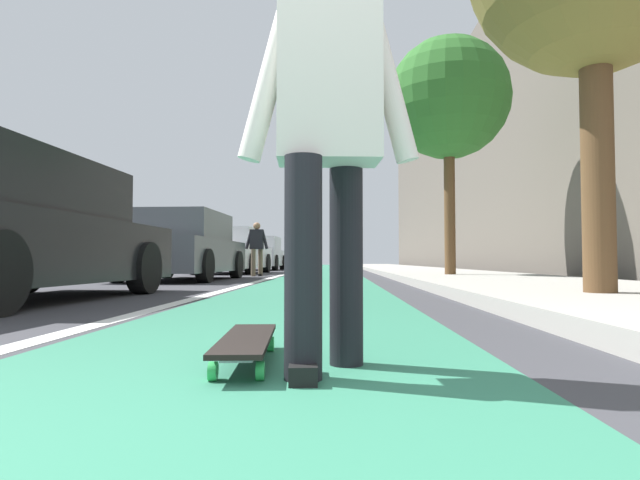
% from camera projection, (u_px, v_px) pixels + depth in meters
% --- Properties ---
extents(ground_plane, '(80.00, 80.00, 0.00)m').
position_uv_depth(ground_plane, '(318.00, 282.00, 10.57)').
color(ground_plane, '#38383D').
extents(bike_lane_paint, '(56.00, 2.18, 0.00)m').
position_uv_depth(bike_lane_paint, '(329.00, 270.00, 24.55)').
color(bike_lane_paint, '#2D7256').
rests_on(bike_lane_paint, ground).
extents(lane_stripe_white, '(52.00, 0.16, 0.01)m').
position_uv_depth(lane_stripe_white, '(296.00, 271.00, 20.60)').
color(lane_stripe_white, silver).
rests_on(lane_stripe_white, ground).
extents(sidewalk_curb, '(52.00, 3.20, 0.13)m').
position_uv_depth(sidewalk_curb, '(416.00, 271.00, 18.46)').
color(sidewalk_curb, '#9E9B93').
rests_on(sidewalk_curb, ground).
extents(building_facade, '(40.00, 1.20, 9.09)m').
position_uv_depth(building_facade, '(467.00, 167.00, 22.54)').
color(building_facade, '#5E564D').
rests_on(building_facade, ground).
extents(skateboard, '(0.85, 0.25, 0.11)m').
position_uv_depth(skateboard, '(246.00, 342.00, 2.16)').
color(skateboard, green).
rests_on(skateboard, ground).
extents(skater_person, '(0.47, 0.72, 1.64)m').
position_uv_depth(skater_person, '(328.00, 133.00, 2.03)').
color(skater_person, black).
rests_on(skater_person, ground).
extents(parked_car_near, '(4.56, 2.03, 1.50)m').
position_uv_depth(parked_car_near, '(10.00, 233.00, 5.36)').
color(parked_car_near, black).
rests_on(parked_car_near, ground).
extents(parked_car_mid, '(4.33, 2.10, 1.49)m').
position_uv_depth(parked_car_mid, '(183.00, 247.00, 11.37)').
color(parked_car_mid, '#4C5156').
rests_on(parked_car_mid, ground).
extents(parked_car_far, '(4.54, 2.13, 1.49)m').
position_uv_depth(parked_car_far, '(233.00, 252.00, 17.27)').
color(parked_car_far, silver).
rests_on(parked_car_far, ground).
extents(parked_car_end, '(4.06, 2.03, 1.50)m').
position_uv_depth(parked_car_end, '(260.00, 254.00, 23.34)').
color(parked_car_end, '#B7B7BC').
rests_on(parked_car_end, ground).
extents(traffic_light, '(0.33, 0.28, 4.10)m').
position_uv_depth(traffic_light, '(291.00, 206.00, 22.80)').
color(traffic_light, '#2D2D2D').
rests_on(traffic_light, ground).
extents(street_tree_mid, '(2.67, 2.67, 5.34)m').
position_uv_depth(street_tree_mid, '(449.00, 99.00, 11.32)').
color(street_tree_mid, brown).
rests_on(street_tree_mid, ground).
extents(pedestrian_distant, '(0.42, 0.65, 1.50)m').
position_uv_depth(pedestrian_distant, '(257.00, 245.00, 14.29)').
color(pedestrian_distant, brown).
rests_on(pedestrian_distant, ground).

